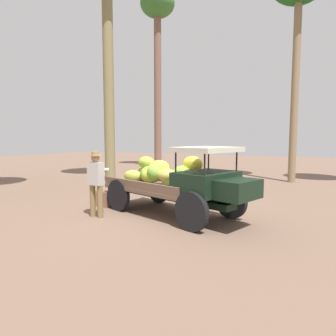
{
  "coord_description": "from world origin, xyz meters",
  "views": [
    {
      "loc": [
        3.67,
        -7.53,
        2.11
      ],
      "look_at": [
        -0.06,
        -0.09,
        1.29
      ],
      "focal_mm": 32.15,
      "sensor_mm": 36.0,
      "label": 1
    }
  ],
  "objects": [
    {
      "name": "farmer",
      "position": [
        -1.6,
        -1.29,
        1.01
      ],
      "size": [
        0.53,
        0.47,
        1.76
      ],
      "rotation": [
        0.0,
        0.0,
        1.53
      ],
      "color": "olive",
      "rests_on": "ground"
    },
    {
      "name": "truck",
      "position": [
        0.32,
        -0.17,
        0.94
      ],
      "size": [
        4.66,
        2.86,
        1.9
      ],
      "rotation": [
        0.0,
        0.0,
        -0.32
      ],
      "color": "black",
      "rests_on": "ground"
    },
    {
      "name": "forest_tree_2",
      "position": [
        -6.61,
        11.36,
        10.07
      ],
      "size": [
        2.36,
        2.36,
        12.24
      ],
      "color": "brown",
      "rests_on": "ground"
    },
    {
      "name": "ground_plane",
      "position": [
        0.0,
        0.0,
        0.0
      ],
      "size": [
        60.0,
        60.0,
        0.0
      ],
      "primitive_type": "plane",
      "color": "#795C4B"
    },
    {
      "name": "wooden_crate",
      "position": [
        -2.22,
        -0.07,
        0.24
      ],
      "size": [
        0.52,
        0.63,
        0.48
      ],
      "primitive_type": "cube",
      "rotation": [
        0.0,
        0.0,
        1.47
      ],
      "color": "#8A5D4A",
      "rests_on": "ground"
    }
  ]
}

